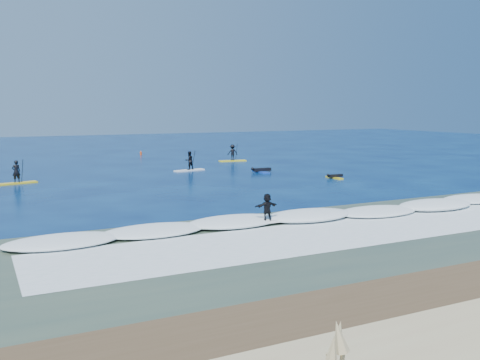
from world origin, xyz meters
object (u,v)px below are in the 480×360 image
sup_paddler_right (233,154)px  prone_paddler_near (334,177)px  marker_buoy (141,153)px  prone_paddler_far (261,170)px  wave_surfer (267,209)px  sup_paddler_left (16,175)px  sup_paddler_center (189,162)px

sup_paddler_right → prone_paddler_near: size_ratio=1.61×
prone_paddler_near → marker_buoy: bearing=18.0°
prone_paddler_far → marker_buoy: marker_buoy is taller
prone_paddler_far → marker_buoy: size_ratio=4.15×
wave_surfer → sup_paddler_left: bearing=112.8°
wave_surfer → sup_paddler_center: bearing=75.9°
prone_paddler_far → marker_buoy: 21.67m
sup_paddler_center → sup_paddler_right: (7.20, 5.99, 0.05)m
sup_paddler_center → marker_buoy: bearing=77.7°
prone_paddler_far → wave_surfer: (-10.03, -18.85, 0.63)m
sup_paddler_center → marker_buoy: size_ratio=5.11×
sup_paddler_left → prone_paddler_far: sup_paddler_left is taller
sup_paddler_left → prone_paddler_near: size_ratio=1.60×
sup_paddler_left → wave_surfer: (9.66, -20.74, 0.17)m
sup_paddler_center → sup_paddler_right: sup_paddler_right is taller
sup_paddler_left → prone_paddler_near: bearing=-32.1°
sup_paddler_right → prone_paddler_far: 10.13m
sup_paddler_center → prone_paddler_near: size_ratio=1.59×
wave_surfer → marker_buoy: (5.37, 40.02, -0.55)m
prone_paddler_near → prone_paddler_far: bearing=30.4°
sup_paddler_right → prone_paddler_near: sup_paddler_right is taller
sup_paddler_center → sup_paddler_right: size_ratio=0.99×
sup_paddler_right → wave_surfer: sup_paddler_right is taller
prone_paddler_near → wave_surfer: wave_surfer is taller
sup_paddler_left → prone_paddler_far: bearing=-18.4°
prone_paddler_near → wave_surfer: 18.49m
prone_paddler_far → sup_paddler_right: bearing=-8.6°
sup_paddler_center → prone_paddler_far: sup_paddler_center is taller
prone_paddler_near → prone_paddler_far: (-3.37, 6.13, 0.04)m
sup_paddler_center → wave_surfer: (-4.85, -22.77, 0.05)m
sup_paddler_right → sup_paddler_left: bearing=-152.3°
sup_paddler_center → sup_paddler_right: 9.37m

